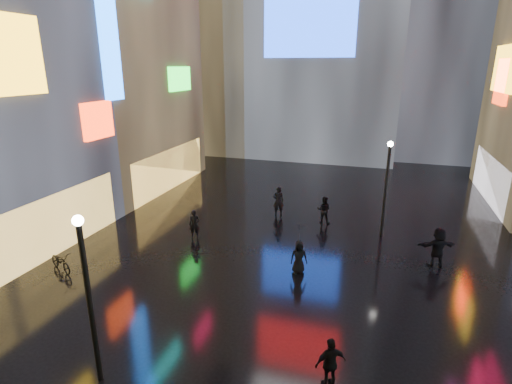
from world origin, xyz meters
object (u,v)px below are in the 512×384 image
at_px(lamp_far, 386,184).
at_px(lamp_near, 88,292).
at_px(pedestrian_3, 331,363).
at_px(bicycle, 61,261).

bearing_deg(lamp_far, lamp_near, -120.23).
height_order(lamp_near, pedestrian_3, lamp_near).
bearing_deg(lamp_far, bicycle, -148.59).
height_order(pedestrian_3, bicycle, pedestrian_3).
bearing_deg(bicycle, lamp_far, -35.46).
bearing_deg(lamp_far, pedestrian_3, -96.37).
bearing_deg(pedestrian_3, bicycle, -48.07).
height_order(lamp_near, lamp_far, same).
xyz_separation_m(lamp_far, pedestrian_3, (-1.30, -11.66, -2.14)).
bearing_deg(lamp_near, pedestrian_3, 15.01).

